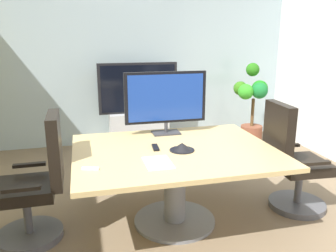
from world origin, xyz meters
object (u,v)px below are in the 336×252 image
(wall_display_unit, at_px, (139,119))
(remote_control, at_px, (155,147))
(potted_plant, at_px, (252,104))
(conference_phone, at_px, (182,147))
(tv_monitor, at_px, (166,99))
(office_chair_right, at_px, (292,166))
(office_chair_left, at_px, (37,189))
(conference_table, at_px, (175,167))

(wall_display_unit, xyz_separation_m, remote_control, (-0.22, -2.26, 0.29))
(potted_plant, bearing_deg, wall_display_unit, 169.55)
(potted_plant, bearing_deg, conference_phone, -130.57)
(conference_phone, bearing_deg, wall_display_unit, 89.84)
(tv_monitor, relative_size, wall_display_unit, 0.64)
(office_chair_right, bearing_deg, office_chair_left, 92.23)
(office_chair_right, distance_m, remote_control, 1.39)
(conference_table, xyz_separation_m, remote_control, (-0.16, 0.07, 0.18))
(office_chair_left, distance_m, conference_phone, 1.28)
(office_chair_left, xyz_separation_m, potted_plant, (3.00, 1.96, 0.20))
(conference_table, distance_m, office_chair_left, 1.20)
(office_chair_left, xyz_separation_m, office_chair_right, (2.38, -0.07, 0.00))
(office_chair_left, xyz_separation_m, tv_monitor, (1.24, 0.47, 0.62))
(office_chair_right, distance_m, tv_monitor, 1.42)
(tv_monitor, relative_size, potted_plant, 0.65)
(potted_plant, distance_m, conference_phone, 2.70)
(office_chair_right, bearing_deg, remote_control, 90.05)
(remote_control, bearing_deg, tv_monitor, 70.00)
(wall_display_unit, bearing_deg, conference_table, -91.43)
(conference_table, relative_size, office_chair_left, 1.63)
(potted_plant, height_order, conference_phone, potted_plant)
(office_chair_right, xyz_separation_m, conference_phone, (-1.14, -0.02, 0.30))
(office_chair_right, xyz_separation_m, tv_monitor, (-1.15, 0.55, 0.62))
(potted_plant, relative_size, remote_control, 7.57)
(office_chair_right, xyz_separation_m, remote_control, (-1.36, 0.09, 0.27))
(conference_table, height_order, office_chair_right, office_chair_right)
(office_chair_right, distance_m, potted_plant, 2.13)
(wall_display_unit, distance_m, remote_control, 2.29)
(wall_display_unit, relative_size, potted_plant, 1.02)
(potted_plant, bearing_deg, remote_control, -135.51)
(conference_table, xyz_separation_m, office_chair_right, (1.19, -0.03, -0.09))
(office_chair_left, bearing_deg, office_chair_right, 87.56)
(conference_table, bearing_deg, wall_display_unit, 88.57)
(office_chair_left, relative_size, wall_display_unit, 0.83)
(conference_table, bearing_deg, remote_control, 158.31)
(potted_plant, xyz_separation_m, conference_phone, (-1.76, -2.05, 0.10))
(tv_monitor, relative_size, conference_phone, 3.82)
(conference_phone, bearing_deg, office_chair_left, 175.68)
(tv_monitor, xyz_separation_m, remote_control, (-0.21, -0.45, -0.35))
(conference_table, xyz_separation_m, office_chair_left, (-1.19, 0.05, -0.09))
(conference_table, relative_size, wall_display_unit, 1.36)
(office_chair_left, height_order, office_chair_right, same)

